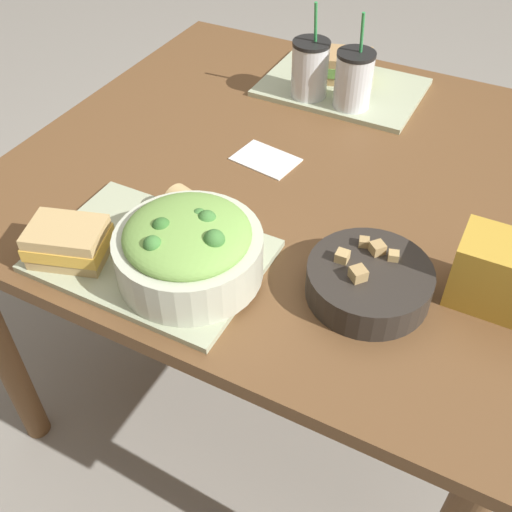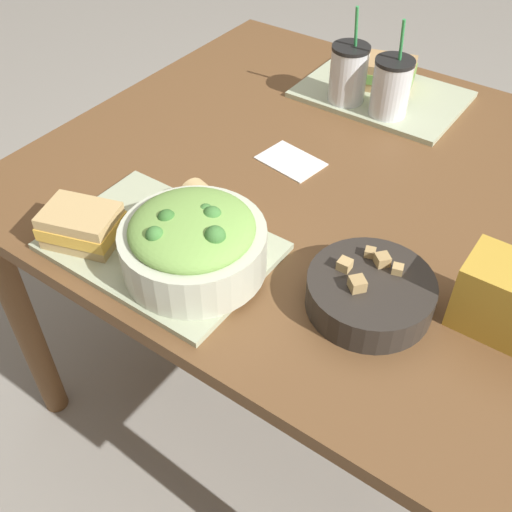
% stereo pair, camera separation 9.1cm
% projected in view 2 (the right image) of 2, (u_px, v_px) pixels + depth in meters
% --- Properties ---
extents(ground_plane, '(12.00, 12.00, 0.00)m').
position_uv_depth(ground_plane, '(302.00, 373.00, 1.72)').
color(ground_plane, gray).
extents(dining_table, '(1.12, 1.06, 0.72)m').
position_uv_depth(dining_table, '(317.00, 203.00, 1.29)').
color(dining_table, brown).
rests_on(dining_table, ground_plane).
extents(tray_near, '(0.38, 0.27, 0.01)m').
position_uv_depth(tray_near, '(161.00, 246.00, 1.04)').
color(tray_near, '#B2BC99').
rests_on(tray_near, dining_table).
extents(tray_far, '(0.38, 0.27, 0.01)m').
position_uv_depth(tray_far, '(381.00, 94.00, 1.43)').
color(tray_far, '#B2BC99').
rests_on(tray_far, dining_table).
extents(salad_bowl, '(0.24, 0.24, 0.12)m').
position_uv_depth(salad_bowl, '(193.00, 242.00, 0.96)').
color(salad_bowl, beige).
rests_on(salad_bowl, tray_near).
extents(soup_bowl, '(0.20, 0.20, 0.07)m').
position_uv_depth(soup_bowl, '(370.00, 292.00, 0.93)').
color(soup_bowl, '#2D2823').
rests_on(soup_bowl, dining_table).
extents(sandwich_near, '(0.15, 0.13, 0.06)m').
position_uv_depth(sandwich_near, '(82.00, 225.00, 1.03)').
color(sandwich_near, tan).
rests_on(sandwich_near, tray_near).
extents(baguette_near, '(0.13, 0.09, 0.06)m').
position_uv_depth(baguette_near, '(211.00, 208.00, 1.06)').
color(baguette_near, tan).
rests_on(baguette_near, tray_near).
extents(sandwich_far, '(0.14, 0.13, 0.06)m').
position_uv_depth(sandwich_far, '(389.00, 73.00, 1.43)').
color(sandwich_far, tan).
rests_on(sandwich_far, tray_far).
extents(drink_cup_dark, '(0.09, 0.09, 0.22)m').
position_uv_depth(drink_cup_dark, '(348.00, 75.00, 1.36)').
color(drink_cup_dark, silver).
rests_on(drink_cup_dark, tray_far).
extents(drink_cup_red, '(0.09, 0.09, 0.22)m').
position_uv_depth(drink_cup_red, '(391.00, 89.00, 1.32)').
color(drink_cup_red, silver).
rests_on(drink_cup_red, tray_far).
extents(napkin_folded, '(0.14, 0.11, 0.00)m').
position_uv_depth(napkin_folded, '(291.00, 161.00, 1.24)').
color(napkin_folded, white).
rests_on(napkin_folded, dining_table).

